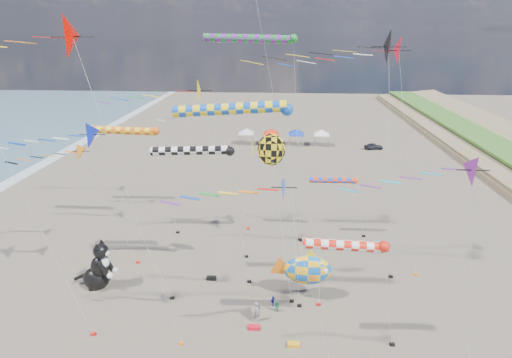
{
  "coord_description": "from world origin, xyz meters",
  "views": [
    {
      "loc": [
        1.37,
        -18.04,
        21.91
      ],
      "look_at": [
        -0.72,
        12.0,
        10.58
      ],
      "focal_mm": 28.0,
      "sensor_mm": 36.0,
      "label": 1
    }
  ],
  "objects_px": {
    "parked_car": "(374,146)",
    "child_green": "(277,307)",
    "child_blue": "(273,301)",
    "fish_inflatable": "(307,270)",
    "cat_inflatable": "(97,264)",
    "person_adult": "(257,312)"
  },
  "relations": [
    {
      "from": "child_green",
      "to": "parked_car",
      "type": "height_order",
      "value": "parked_car"
    },
    {
      "from": "cat_inflatable",
      "to": "child_green",
      "type": "bearing_deg",
      "value": -1.81
    },
    {
      "from": "parked_car",
      "to": "child_green",
      "type": "bearing_deg",
      "value": 151.98
    },
    {
      "from": "person_adult",
      "to": "child_blue",
      "type": "relative_size",
      "value": 1.83
    },
    {
      "from": "child_blue",
      "to": "parked_car",
      "type": "distance_m",
      "value": 51.53
    },
    {
      "from": "fish_inflatable",
      "to": "person_adult",
      "type": "distance_m",
      "value": 5.56
    },
    {
      "from": "child_green",
      "to": "parked_car",
      "type": "xyz_separation_m",
      "value": [
        17.78,
        49.03,
        0.07
      ]
    },
    {
      "from": "cat_inflatable",
      "to": "child_green",
      "type": "height_order",
      "value": "cat_inflatable"
    },
    {
      "from": "fish_inflatable",
      "to": "person_adult",
      "type": "bearing_deg",
      "value": -140.67
    },
    {
      "from": "fish_inflatable",
      "to": "child_green",
      "type": "relative_size",
      "value": 5.08
    },
    {
      "from": "cat_inflatable",
      "to": "child_green",
      "type": "distance_m",
      "value": 16.33
    },
    {
      "from": "cat_inflatable",
      "to": "child_blue",
      "type": "xyz_separation_m",
      "value": [
        15.7,
        -1.58,
        -1.9
      ]
    },
    {
      "from": "fish_inflatable",
      "to": "person_adult",
      "type": "xyz_separation_m",
      "value": [
        -4.04,
        -3.31,
        -1.92
      ]
    },
    {
      "from": "person_adult",
      "to": "cat_inflatable",
      "type": "bearing_deg",
      "value": 126.5
    },
    {
      "from": "child_green",
      "to": "child_blue",
      "type": "xyz_separation_m",
      "value": [
        -0.35,
        0.79,
        -0.05
      ]
    },
    {
      "from": "person_adult",
      "to": "parked_car",
      "type": "relative_size",
      "value": 0.5
    },
    {
      "from": "child_green",
      "to": "parked_car",
      "type": "distance_m",
      "value": 52.15
    },
    {
      "from": "fish_inflatable",
      "to": "parked_car",
      "type": "xyz_separation_m",
      "value": [
        15.31,
        46.9,
        -2.2
      ]
    },
    {
      "from": "child_green",
      "to": "child_blue",
      "type": "distance_m",
      "value": 0.87
    },
    {
      "from": "fish_inflatable",
      "to": "child_green",
      "type": "distance_m",
      "value": 3.97
    },
    {
      "from": "cat_inflatable",
      "to": "person_adult",
      "type": "relative_size",
      "value": 2.69
    },
    {
      "from": "cat_inflatable",
      "to": "child_blue",
      "type": "bearing_deg",
      "value": 0.86
    }
  ]
}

